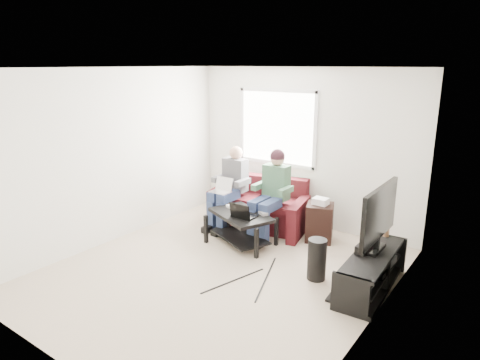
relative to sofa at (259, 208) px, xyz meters
name	(u,v)px	position (x,y,z in m)	size (l,w,h in m)	color
floor	(220,271)	(0.51, -1.73, -0.30)	(4.50, 4.50, 0.00)	beige
ceiling	(217,68)	(0.51, -1.73, 2.30)	(4.50, 4.50, 0.00)	white
wall_back	(303,148)	(0.51, 0.52, 1.00)	(4.50, 4.50, 0.00)	silver
wall_front	(49,233)	(0.51, -3.98, 1.00)	(4.50, 4.50, 0.00)	silver
wall_left	(114,156)	(-1.49, -1.73, 1.00)	(4.50, 4.50, 0.00)	silver
wall_right	(379,207)	(2.51, -1.73, 1.00)	(4.50, 4.50, 0.00)	silver
window	(277,127)	(0.01, 0.51, 1.30)	(1.48, 0.04, 1.28)	white
sofa	(259,208)	(0.00, 0.00, 0.00)	(1.87, 1.08, 0.80)	#44111A
person_left	(230,184)	(-0.40, -0.29, 0.42)	(0.40, 0.70, 1.33)	navy
person_right	(272,188)	(0.40, -0.27, 0.48)	(0.40, 0.71, 1.37)	navy
laptop_silver	(221,189)	(-0.40, -0.53, 0.39)	(0.32, 0.22, 0.24)	silver
coffee_table	(241,221)	(0.22, -0.83, 0.06)	(1.14, 0.94, 0.49)	black
laptop_black	(244,209)	(0.34, -0.91, 0.31)	(0.34, 0.24, 0.24)	black
controller_a	(231,206)	(-0.06, -0.71, 0.21)	(0.14, 0.09, 0.04)	silver
controller_b	(242,208)	(0.12, -0.65, 0.21)	(0.14, 0.09, 0.04)	black
controller_c	(263,213)	(0.52, -0.68, 0.21)	(0.14, 0.09, 0.04)	gray
tv_stand	(371,273)	(2.28, -1.01, -0.09)	(0.50, 1.42, 0.47)	black
tv	(379,215)	(2.28, -0.91, 0.62)	(0.12, 1.10, 0.81)	black
soundbar	(367,245)	(2.16, -0.91, 0.21)	(0.12, 0.50, 0.10)	black
drink_cup	(386,232)	(2.23, -0.38, 0.22)	(0.08, 0.08, 0.12)	#9E6A44
console_white	(360,282)	(2.28, -1.41, -0.02)	(0.30, 0.22, 0.06)	silver
console_grey	(380,258)	(2.28, -0.71, -0.01)	(0.34, 0.26, 0.08)	gray
console_black	(371,269)	(2.28, -1.06, -0.02)	(0.38, 0.30, 0.07)	black
subwoofer	(317,259)	(1.63, -1.16, -0.03)	(0.24, 0.24, 0.53)	black
keyboard_floor	(338,293)	(2.01, -1.35, -0.29)	(0.16, 0.49, 0.03)	black
end_table	(320,222)	(1.11, -0.01, 0.00)	(0.39, 0.39, 0.68)	black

